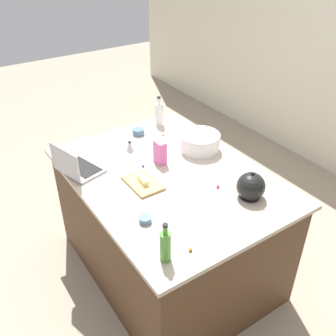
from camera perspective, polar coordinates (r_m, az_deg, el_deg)
The scene contains 18 objects.
ground_plane at distance 3.20m, azimuth 0.00°, elevation -14.41°, with size 12.00×12.00×0.00m, color gray.
island_counter at distance 2.88m, azimuth 0.00°, elevation -8.33°, with size 1.62×1.19×0.90m.
laptop at distance 2.68m, azimuth -13.69°, elevation 0.21°, with size 0.36×0.30×0.22m.
mixing_bowl_large at distance 2.87m, azimuth 4.80°, elevation 3.99°, with size 0.31×0.31×0.13m.
bottle_vinegar at distance 3.23m, azimuth -1.35°, elevation 8.18°, with size 0.07×0.07×0.25m.
bottle_olive at distance 1.94m, azimuth -0.40°, elevation -11.60°, with size 0.06×0.06×0.24m.
kettle at distance 2.41m, azimuth 12.35°, elevation -2.75°, with size 0.21×0.18×0.20m.
cutting_board at distance 2.51m, azimuth -3.81°, elevation -2.25°, with size 0.28×0.18×0.02m, color tan.
butter_stick_left at distance 2.49m, azimuth -3.78°, elevation -1.79°, with size 0.11×0.04×0.04m, color #F4E58C.
ramekin_small at distance 2.21m, azimuth -3.44°, elevation -7.75°, with size 0.07×0.07×0.04m, color slate.
ramekin_medium at distance 3.11m, azimuth -4.48°, elevation 5.46°, with size 0.10×0.10×0.05m, color slate.
kitchen_timer at distance 2.88m, azimuth -5.75°, elevation 3.23°, with size 0.07×0.07×0.08m.
candy_bag at distance 2.69m, azimuth -1.20°, elevation 2.33°, with size 0.09×0.06×0.17m, color pink.
candy_0 at distance 2.04m, azimuth 3.40°, elevation -12.15°, with size 0.02×0.02×0.02m, color orange.
candy_1 at distance 2.69m, azimuth -3.78°, elevation 0.33°, with size 0.02×0.02×0.02m, color blue.
candy_2 at distance 2.86m, azimuth 4.67°, elevation 2.41°, with size 0.02×0.02×0.02m, color blue.
candy_3 at distance 2.49m, azimuth 7.52°, elevation -2.78°, with size 0.02×0.02×0.02m, color #CC3399.
candy_4 at distance 3.09m, azimuth -0.73°, elevation 5.01°, with size 0.01×0.01×0.01m, color orange.
Camera 1 is at (1.80, -1.20, 2.36)m, focal length 40.58 mm.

